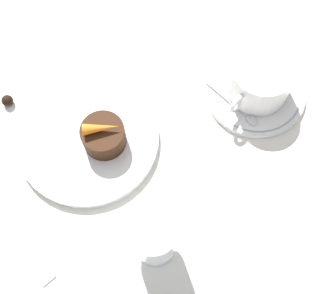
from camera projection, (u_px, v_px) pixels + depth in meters
name	position (u px, v px, depth m)	size (l,w,h in m)	color
ground_plane	(97.00, 154.00, 0.72)	(3.00, 3.00, 0.00)	white
dinner_plate	(88.00, 138.00, 0.72)	(0.22, 0.22, 0.01)	white
saucer	(255.00, 92.00, 0.76)	(0.16, 0.16, 0.01)	white
coffee_cup	(260.00, 79.00, 0.72)	(0.12, 0.10, 0.07)	white
spoon	(236.00, 107.00, 0.74)	(0.02, 0.11, 0.00)	silver
wine_glass	(154.00, 237.00, 0.60)	(0.06, 0.06, 0.12)	silver
fork	(19.00, 240.00, 0.67)	(0.04, 0.20, 0.01)	silver
dessert_cake	(106.00, 138.00, 0.70)	(0.07, 0.07, 0.04)	#381E0F
carrot_garnish	(103.00, 130.00, 0.67)	(0.05, 0.05, 0.02)	orange
chocolate_truffle	(7.00, 101.00, 0.75)	(0.02, 0.02, 0.02)	black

